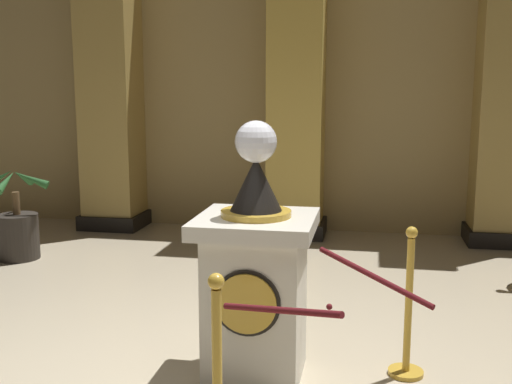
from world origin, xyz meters
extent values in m
cube|color=tan|center=(0.00, 4.88, 2.07)|extent=(11.48, 0.16, 4.14)
cube|color=silver|center=(0.24, 0.37, 0.50)|extent=(0.62, 0.62, 1.01)
cube|color=silver|center=(0.24, 0.37, 1.06)|extent=(0.77, 0.77, 0.10)
cylinder|color=gold|center=(0.24, 0.05, 0.63)|extent=(0.38, 0.03, 0.38)
cylinder|color=black|center=(0.24, 0.06, 0.63)|extent=(0.43, 0.01, 0.43)
cylinder|color=gold|center=(0.24, 0.37, 1.13)|extent=(0.46, 0.46, 0.04)
cone|color=black|center=(0.24, 0.37, 1.32)|extent=(0.34, 0.34, 0.35)
cylinder|color=gold|center=(0.24, 0.37, 1.49)|extent=(0.03, 0.03, 0.07)
sphere|color=silver|center=(0.24, 0.37, 1.60)|extent=(0.27, 0.27, 0.27)
sphere|color=gold|center=(0.27, -0.79, 1.04)|extent=(0.08, 0.08, 0.08)
cylinder|color=gold|center=(1.25, 0.58, 0.01)|extent=(0.24, 0.24, 0.03)
cylinder|color=gold|center=(1.25, 0.58, 0.48)|extent=(0.05, 0.05, 0.96)
sphere|color=gold|center=(1.25, 0.58, 1.00)|extent=(0.08, 0.08, 0.08)
cylinder|color=#591419|center=(0.51, -0.45, 0.79)|extent=(0.71, 0.52, 0.22)
cylinder|color=#591419|center=(1.00, 0.23, 0.79)|extent=(0.71, 0.52, 0.22)
sphere|color=#591419|center=(0.76, -0.11, 0.70)|extent=(0.04, 0.04, 0.04)
cube|color=black|center=(-2.57, 4.51, 0.10)|extent=(0.83, 0.83, 0.20)
cube|color=tan|center=(-2.57, 4.51, 1.99)|extent=(0.72, 0.72, 3.97)
cube|color=black|center=(2.57, 4.51, 0.10)|extent=(0.77, 0.77, 0.20)
cube|color=tan|center=(2.57, 4.51, 1.99)|extent=(0.67, 0.67, 3.97)
cube|color=black|center=(0.00, 4.51, 0.10)|extent=(0.81, 0.81, 0.20)
cube|color=gold|center=(0.00, 4.51, 1.99)|extent=(0.70, 0.70, 3.97)
cylinder|color=#2D2823|center=(-2.97, 2.71, 0.26)|extent=(0.46, 0.46, 0.52)
cylinder|color=brown|center=(-2.97, 2.71, 0.65)|extent=(0.08, 0.08, 0.26)
cone|color=#265928|center=(-2.79, 2.74, 0.93)|extent=(0.40, 0.18, 0.25)
cone|color=#265928|center=(-2.99, 2.89, 0.93)|extent=(0.12, 0.39, 0.26)
cone|color=#265928|center=(-2.96, 2.52, 0.93)|extent=(0.12, 0.39, 0.27)
camera|label=1|loc=(0.96, -3.43, 1.93)|focal=42.54mm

